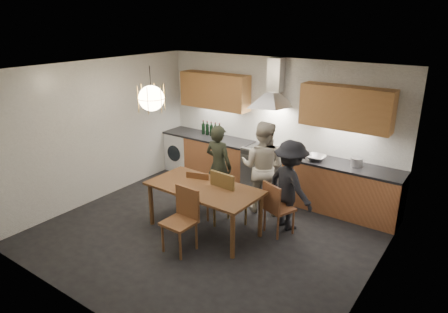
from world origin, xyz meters
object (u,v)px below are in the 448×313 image
Objects in this scene: dining_table at (204,192)px; person_left at (219,166)px; chair_front at (183,215)px; person_mid at (263,167)px; stock_pot at (357,162)px; mixing_bowl at (316,158)px; person_right at (290,185)px; chair_back_left at (200,191)px; wine_bottles at (211,129)px.

person_left is at bearing 114.04° from dining_table.
chair_front is 0.64× the size of person_left.
person_mid reaches higher than stock_pot.
person_mid is 0.98m from mixing_bowl.
chair_back_left is at bearing 47.94° from person_right.
person_right is at bearing 41.52° from dining_table.
chair_front is 0.64× the size of person_right.
person_left is 4.37× the size of mixing_bowl.
dining_table is at bearing -132.14° from stock_pot.
chair_front is 0.58× the size of person_mid.
chair_front is at bearing 80.93° from person_right.
chair_front is 2.99m from wine_bottles.
person_left is 1.74m from mixing_bowl.
person_mid is at bearing 1.87° from person_right.
mixing_bowl is 0.70m from stock_pot.
person_right reaches higher than wine_bottles.
person_right is at bearing -24.50° from wine_bottles.
person_right is at bearing -173.53° from chair_back_left.
dining_table is 1.24m from person_mid.
chair_back_left is 2.05m from wine_bottles.
person_left reaches higher than chair_front.
stock_pot reaches higher than chair_back_left.
person_left is at bearing 22.72° from person_right.
wine_bottles reaches higher than mixing_bowl.
chair_back_left is 1.75× the size of wine_bottles.
chair_front is at bearing 96.41° from chair_back_left.
wine_bottles is (-1.41, 2.59, 0.50)m from chair_front.
chair_back_left is (-0.31, 0.30, -0.18)m from dining_table.
stock_pot is at bearing 58.15° from chair_front.
mixing_bowl is (0.02, 0.96, 0.19)m from person_right.
mixing_bowl is at bearing 69.29° from chair_front.
chair_front is at bearing -81.44° from dining_table.
mixing_bowl reaches higher than dining_table.
person_right is (0.99, 1.49, 0.20)m from chair_front.
mixing_bowl is 2.43m from wine_bottles.
person_mid is at bearing -161.26° from person_left.
mixing_bowl is 0.69× the size of wine_bottles.
mixing_bowl is (1.08, 1.85, 0.26)m from dining_table.
mixing_bowl is (0.69, 0.68, 0.12)m from person_mid.
person_right is 1.30m from stock_pot.
chair_back_left is 1.17m from person_mid.
person_right is at bearing 58.16° from chair_front.
chair_back_left is 0.53× the size of person_mid.
mixing_bowl is (1.40, 1.55, 0.44)m from chair_back_left.
mixing_bowl is at bearing -148.94° from chair_back_left.
chair_front is at bearing 68.03° from person_mid.
dining_table is 0.47m from chair_back_left.
stock_pot is at bearing 49.40° from dining_table.
person_right is 2.98× the size of wine_bottles.
dining_table is 3.69× the size of wine_bottles.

